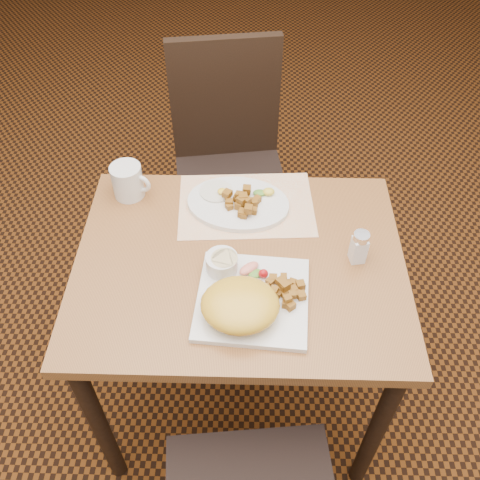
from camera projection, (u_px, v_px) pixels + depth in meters
name	position (u px, v px, depth m)	size (l,w,h in m)	color
ground	(240.00, 390.00, 2.01)	(8.00, 8.00, 0.00)	black
table	(240.00, 285.00, 1.54)	(0.90, 0.70, 0.75)	#945C2E
chair_far	(229.00, 155.00, 2.10)	(0.48, 0.49, 0.97)	black
placemat	(246.00, 205.00, 1.60)	(0.40, 0.28, 0.00)	white
plate_square	(252.00, 299.00, 1.36)	(0.28, 0.28, 0.02)	silver
plate_oval	(238.00, 204.00, 1.59)	(0.30, 0.23, 0.02)	silver
hollandaise_mound	(239.00, 305.00, 1.29)	(0.20, 0.17, 0.07)	gold
ramekin	(222.00, 263.00, 1.40)	(0.08, 0.08, 0.05)	silver
garnish_sq	(254.00, 271.00, 1.40)	(0.08, 0.07, 0.03)	#387223
fried_egg	(217.00, 191.00, 1.61)	(0.10, 0.10, 0.02)	white
garnish_ov	(265.00, 192.00, 1.60)	(0.07, 0.03, 0.02)	#387223
salt_shaker	(359.00, 247.00, 1.42)	(0.05, 0.05, 0.10)	white
coffee_mug	(128.00, 181.00, 1.60)	(0.12, 0.09, 0.11)	silver
home_fries_sq	(284.00, 289.00, 1.35)	(0.12, 0.11, 0.04)	#965F18
home_fries_ov	(242.00, 202.00, 1.56)	(0.12, 0.12, 0.04)	#965F18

